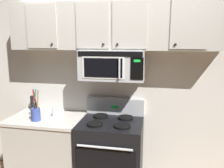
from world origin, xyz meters
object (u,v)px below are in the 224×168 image
Objects in this scene: stove_range at (111,154)px; salt_shaker at (54,112)px; over_range_microwave at (113,65)px; utensil_crock_blue at (36,112)px; pepper_mill at (33,103)px.

stove_range reaches higher than salt_shaker.
utensil_crock_blue is at bearing -164.28° from over_range_microwave.
over_range_microwave is 1.29m from pepper_mill.
salt_shaker is at bearing 49.10° from utensil_crock_blue.
pepper_mill is (-0.24, 0.34, 0.00)m from utensil_crock_blue.
salt_shaker is at bearing -22.78° from pepper_mill.
over_range_microwave is at bearing 90.14° from stove_range.
salt_shaker is (0.15, 0.18, -0.05)m from utensil_crock_blue.
over_range_microwave is (-0.00, 0.12, 1.11)m from stove_range.
stove_range is at bearing 8.68° from utensil_crock_blue.
over_range_microwave reaches higher than stove_range.
stove_range is 1.47× the size of over_range_microwave.
stove_range is 0.90m from salt_shaker.
utensil_crock_blue is at bearing -54.38° from pepper_mill.
over_range_microwave is 0.98m from salt_shaker.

